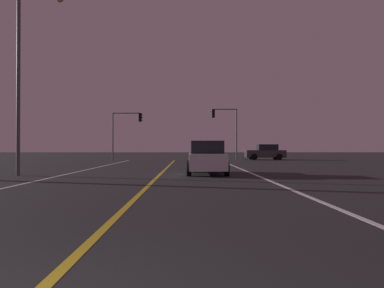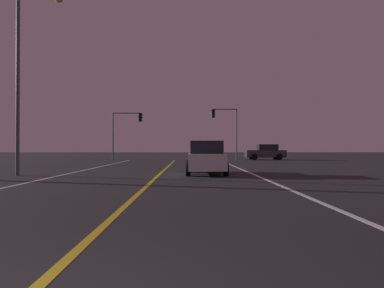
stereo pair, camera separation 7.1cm
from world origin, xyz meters
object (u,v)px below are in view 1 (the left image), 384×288
Objects in this scene: car_lead_same_lane at (207,158)px; traffic_light_near_right at (224,122)px; car_crossing_side at (266,152)px; street_lamp_left_mid at (28,61)px; traffic_light_near_left at (128,125)px.

car_lead_same_lane is 21.08m from traffic_light_near_right.
car_crossing_side is 0.78× the size of traffic_light_near_right.
car_crossing_side is at bearing -19.12° from car_lead_same_lane.
traffic_light_near_right is (-4.66, -1.29, 3.23)m from car_crossing_side.
street_lamp_left_mid is (-8.71, -0.97, 4.76)m from car_lead_same_lane.
car_lead_same_lane is at bearing -70.27° from traffic_light_near_left.
car_lead_same_lane is at bearing 70.88° from car_crossing_side.
traffic_light_near_left is 21.70m from street_lamp_left_mid.
car_lead_same_lane is at bearing 6.34° from street_lamp_left_mid.
traffic_light_near_left is at bearing 4.91° from car_crossing_side.
traffic_light_near_right reaches higher than traffic_light_near_left.
car_crossing_side is 5.81m from traffic_light_near_right.
traffic_light_near_left is (-14.99, -1.29, 2.96)m from car_crossing_side.
street_lamp_left_mid is (-16.31, -22.88, 4.76)m from car_crossing_side.
traffic_light_near_right is at bearing 15.44° from car_crossing_side.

